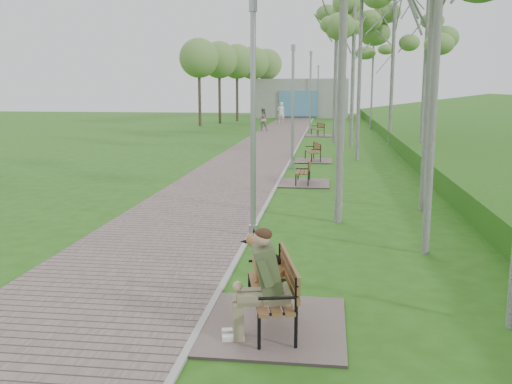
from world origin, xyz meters
TOP-DOWN VIEW (x-y plane):
  - ground at (0.00, 0.00)m, footprint 120.00×120.00m
  - walkway at (-1.75, 21.50)m, footprint 3.50×67.00m
  - kerb at (0.00, 21.50)m, footprint 0.10×67.00m
  - building_north at (-1.50, 50.97)m, footprint 10.00×5.20m
  - bench_main at (0.88, -3.32)m, footprint 1.95×2.17m
  - bench_second at (0.84, 8.36)m, footprint 1.70×1.89m
  - bench_third at (0.98, 14.31)m, footprint 1.63×1.82m
  - bench_far at (0.92, 27.34)m, footprint 1.74×1.93m
  - lamp_post_near at (0.09, 1.28)m, footprint 0.19×0.19m
  - lamp_post_second at (0.23, 11.89)m, footprint 0.19×0.19m
  - lamp_post_third at (0.28, 30.27)m, footprint 0.22×0.22m
  - lamp_post_far at (0.44, 47.95)m, footprint 0.21×0.21m
  - pedestrian_near at (-2.67, 40.76)m, footprint 0.79×0.65m
  - pedestrian_far at (-3.20, 31.20)m, footprint 0.88×0.71m
  - birch_mid_b at (5.61, 14.73)m, footprint 2.41×2.41m
  - birch_mid_c at (2.84, 20.64)m, footprint 2.54×2.54m
  - birch_far_a at (5.07, 22.54)m, footprint 2.80×2.80m
  - birch_far_b at (1.95, 23.01)m, footprint 2.88×2.88m
  - birch_far_c at (4.78, 33.65)m, footprint 2.56×2.56m

SIDE VIEW (x-z plane):
  - ground at x=0.00m, z-range 0.00..0.00m
  - walkway at x=-1.75m, z-range 0.00..0.04m
  - kerb at x=0.00m, z-range 0.00..0.05m
  - bench_third at x=0.98m, z-range -0.32..0.68m
  - bench_second at x=0.84m, z-range -0.33..0.71m
  - bench_far at x=0.92m, z-range -0.34..0.73m
  - bench_main at x=0.88m, z-range -0.37..1.33m
  - pedestrian_far at x=-3.20m, z-range 0.00..1.71m
  - pedestrian_near at x=-2.67m, z-range 0.00..1.84m
  - building_north at x=-1.50m, z-range -0.01..3.99m
  - lamp_post_second at x=0.23m, z-range -0.16..4.65m
  - lamp_post_near at x=0.09m, z-range -0.16..4.78m
  - lamp_post_far at x=0.44m, z-range -0.17..5.14m
  - lamp_post_third at x=0.28m, z-range -0.18..5.46m
  - birch_mid_b at x=5.61m, z-range 2.21..9.95m
  - birch_far_c at x=4.78m, z-range 2.36..10.65m
  - birch_mid_c at x=2.84m, z-range 2.42..10.89m
  - birch_far_a at x=5.07m, z-range 2.50..11.29m
  - birch_far_b at x=1.95m, z-range 2.74..12.36m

